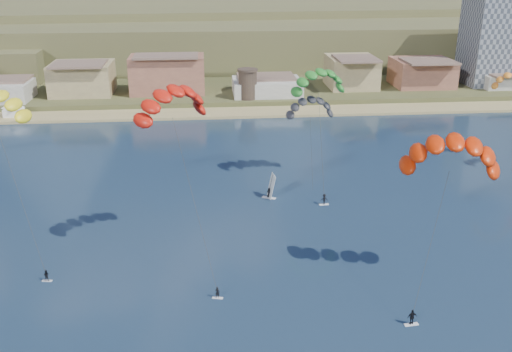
# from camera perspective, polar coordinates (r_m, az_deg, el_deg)

# --- Properties ---
(beach) EXTENTS (2200.00, 12.00, 0.90)m
(beach) POSITION_cam_1_polar(r_m,az_deg,el_deg) (160.29, -2.39, 6.28)
(beach) COLOR tan
(beach) RESTS_ON ground
(foothills) EXTENTS (940.00, 210.00, 18.00)m
(foothills) POSITION_cam_1_polar(r_m,az_deg,el_deg) (284.61, 0.90, 14.66)
(foothills) COLOR brown
(foothills) RESTS_ON ground
(town) EXTENTS (400.00, 24.00, 12.00)m
(town) POSITION_cam_1_polar(r_m,az_deg,el_deg) (177.03, -15.93, 9.51)
(town) COLOR beige
(town) RESTS_ON ground
(apartment_tower) EXTENTS (20.00, 16.00, 32.00)m
(apartment_tower) POSITION_cam_1_polar(r_m,az_deg,el_deg) (200.77, 22.86, 12.84)
(apartment_tower) COLOR gray
(apartment_tower) RESTS_ON ground
(watchtower) EXTENTS (5.82, 5.82, 8.60)m
(watchtower) POSITION_cam_1_polar(r_m,az_deg,el_deg) (166.92, -0.83, 9.06)
(watchtower) COLOR #47382D
(watchtower) RESTS_ON ground
(kitesurfer_red) EXTENTS (11.88, 18.48, 27.41)m
(kitesurfer_red) POSITION_cam_1_polar(r_m,az_deg,el_deg) (78.71, -8.32, 7.70)
(kitesurfer_red) COLOR silver
(kitesurfer_red) RESTS_ON ground
(kitesurfer_orange) EXTENTS (14.28, 13.90, 22.90)m
(kitesurfer_orange) POSITION_cam_1_polar(r_m,az_deg,el_deg) (75.33, 18.74, 2.66)
(kitesurfer_orange) COLOR silver
(kitesurfer_orange) RESTS_ON ground
(kitesurfer_green) EXTENTS (11.78, 16.43, 23.53)m
(kitesurfer_green) POSITION_cam_1_polar(r_m,az_deg,el_deg) (108.04, 6.23, 9.51)
(kitesurfer_green) COLOR silver
(kitesurfer_green) RESTS_ON ground
(distant_kite_dark) EXTENTS (9.93, 6.29, 17.86)m
(distant_kite_dark) POSITION_cam_1_polar(r_m,az_deg,el_deg) (110.89, 5.38, 7.12)
(distant_kite_dark) COLOR #262626
(distant_kite_dark) RESTS_ON ground
(windsurfer) EXTENTS (2.76, 2.85, 4.47)m
(windsurfer) POSITION_cam_1_polar(r_m,az_deg,el_deg) (103.96, 1.38, -1.45)
(windsurfer) COLOR silver
(windsurfer) RESTS_ON ground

